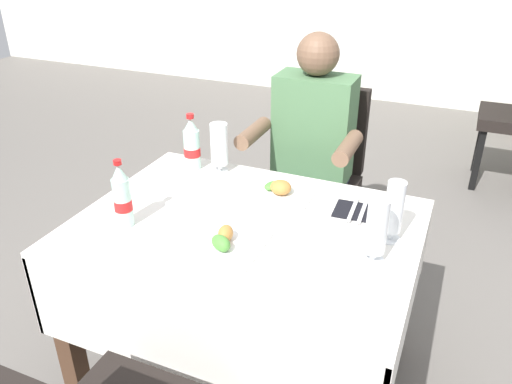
# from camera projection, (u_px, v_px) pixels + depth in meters

# --- Properties ---
(ground_plane) EXTENTS (11.00, 11.00, 0.00)m
(ground_plane) POSITION_uv_depth(u_px,v_px,m) (246.00, 376.00, 2.12)
(ground_plane) COLOR #66605B
(main_dining_table) EXTENTS (1.19, 0.89, 0.73)m
(main_dining_table) POSITION_uv_depth(u_px,v_px,m) (245.00, 262.00, 1.87)
(main_dining_table) COLOR white
(main_dining_table) RESTS_ON ground
(chair_far_diner_seat) EXTENTS (0.44, 0.50, 0.97)m
(chair_far_diner_seat) POSITION_uv_depth(u_px,v_px,m) (314.00, 174.00, 2.56)
(chair_far_diner_seat) COLOR black
(chair_far_diner_seat) RESTS_ON ground
(seated_diner_far) EXTENTS (0.50, 0.46, 1.26)m
(seated_diner_far) POSITION_uv_depth(u_px,v_px,m) (310.00, 154.00, 2.39)
(seated_diner_far) COLOR #282D42
(seated_diner_far) RESTS_ON ground
(plate_near_camera) EXTENTS (0.23, 0.23, 0.07)m
(plate_near_camera) POSITION_uv_depth(u_px,v_px,m) (227.00, 242.00, 1.66)
(plate_near_camera) COLOR white
(plate_near_camera) RESTS_ON main_dining_table
(plate_far_diner) EXTENTS (0.24, 0.24, 0.07)m
(plate_far_diner) POSITION_uv_depth(u_px,v_px,m) (279.00, 193.00, 1.96)
(plate_far_diner) COLOR white
(plate_far_diner) RESTS_ON main_dining_table
(beer_glass_left) EXTENTS (0.07, 0.07, 0.22)m
(beer_glass_left) POSITION_uv_depth(u_px,v_px,m) (394.00, 210.00, 1.65)
(beer_glass_left) COLOR white
(beer_glass_left) RESTS_ON main_dining_table
(beer_glass_middle) EXTENTS (0.07, 0.07, 0.22)m
(beer_glass_middle) POSITION_uv_depth(u_px,v_px,m) (376.00, 230.00, 1.54)
(beer_glass_middle) COLOR white
(beer_glass_middle) RESTS_ON main_dining_table
(beer_glass_right) EXTENTS (0.07, 0.07, 0.21)m
(beer_glass_right) POSITION_uv_depth(u_px,v_px,m) (219.00, 146.00, 2.12)
(beer_glass_right) COLOR white
(beer_glass_right) RESTS_ON main_dining_table
(cola_bottle_primary) EXTENTS (0.06, 0.06, 0.25)m
(cola_bottle_primary) POSITION_uv_depth(u_px,v_px,m) (122.00, 197.00, 1.74)
(cola_bottle_primary) COLOR silver
(cola_bottle_primary) RESTS_ON main_dining_table
(cola_bottle_secondary) EXTENTS (0.07, 0.07, 0.25)m
(cola_bottle_secondary) POSITION_uv_depth(u_px,v_px,m) (192.00, 145.00, 2.15)
(cola_bottle_secondary) COLOR silver
(cola_bottle_secondary) RESTS_ON main_dining_table
(napkin_cutlery_set) EXTENTS (0.18, 0.19, 0.01)m
(napkin_cutlery_set) POSITION_uv_depth(u_px,v_px,m) (358.00, 211.00, 1.86)
(napkin_cutlery_set) COLOR black
(napkin_cutlery_set) RESTS_ON main_dining_table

